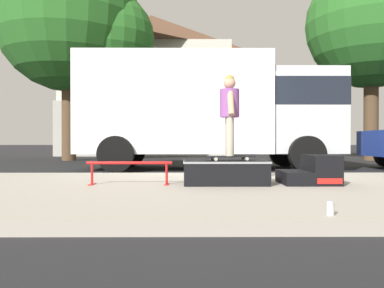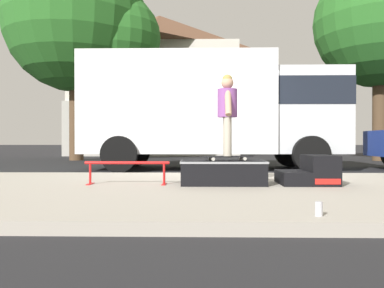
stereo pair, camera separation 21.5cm
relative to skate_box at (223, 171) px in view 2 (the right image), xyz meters
name	(u,v)px [view 2 (the right image)]	position (x,y,z in m)	size (l,w,h in m)	color
ground_plane	(233,176)	(0.36, 2.64, -0.31)	(140.00, 140.00, 0.00)	black
sidewalk_slab	(249,191)	(0.36, -0.36, -0.25)	(50.00, 5.00, 0.12)	#A8A093
skate_box	(223,171)	(0.00, 0.00, 0.00)	(1.27, 0.82, 0.36)	black
kicker_ramp	(311,172)	(1.34, 0.00, -0.01)	(0.82, 0.79, 0.44)	black
grind_rail	(127,167)	(-1.45, -0.10, 0.06)	(1.28, 0.28, 0.35)	red
skateboard	(227,157)	(0.07, 0.04, 0.22)	(0.81, 0.38, 0.07)	black
skater_kid	(227,108)	(0.07, 0.04, 0.97)	(0.30, 0.64, 1.25)	#B7AD99
soda_can	(319,209)	(0.69, -2.58, -0.13)	(0.07, 0.07, 0.13)	silver
box_truck	(214,107)	(0.02, 4.84, 1.39)	(6.91, 2.63, 3.05)	white
street_tree_neighbour	(84,26)	(-5.01, 9.79, 5.09)	(6.22, 5.66, 8.41)	brown
house_behind	(159,84)	(-2.87, 17.97, 3.93)	(9.54, 8.22, 8.40)	beige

